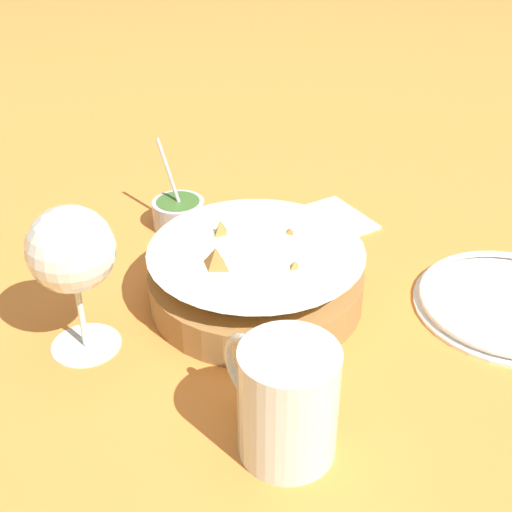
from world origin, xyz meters
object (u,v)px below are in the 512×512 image
object	(u,v)px
food_basket	(256,277)
sauce_cup	(179,212)
beer_mug	(287,405)
wine_glass	(71,254)
side_plate	(510,303)

from	to	relation	value
food_basket	sauce_cup	bearing A→B (deg)	-9.43
food_basket	beer_mug	size ratio (longest dim) A/B	1.90
food_basket	sauce_cup	world-z (taller)	sauce_cup
wine_glass	side_plate	distance (m)	0.51
sauce_cup	wine_glass	world-z (taller)	wine_glass
beer_mug	side_plate	world-z (taller)	beer_mug
sauce_cup	side_plate	distance (m)	0.46
sauce_cup	side_plate	world-z (taller)	sauce_cup
beer_mug	side_plate	distance (m)	0.36
sauce_cup	wine_glass	bearing A→B (deg)	122.89
side_plate	wine_glass	bearing A→B (deg)	57.60
wine_glass	side_plate	xyz separation A→B (m)	(-0.27, -0.42, -0.11)
food_basket	wine_glass	world-z (taller)	wine_glass
wine_glass	side_plate	world-z (taller)	wine_glass
wine_glass	beer_mug	size ratio (longest dim) A/B	1.28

